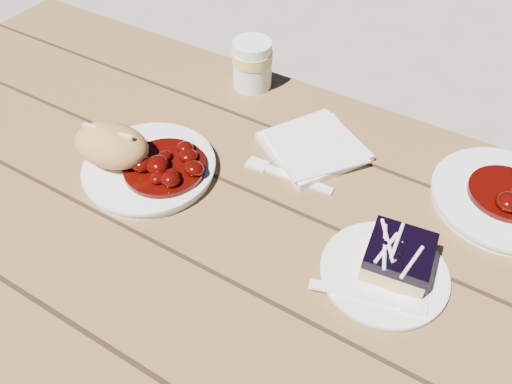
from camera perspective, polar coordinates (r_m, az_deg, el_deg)
The scene contains 12 objects.
picnic_table at distance 0.85m, azimuth 8.68°, elevation -16.12°, with size 2.00×1.55×0.75m.
main_plate at distance 0.85m, azimuth -12.05°, elevation 2.67°, with size 0.21×0.21×0.02m, color white.
goulash_stew at distance 0.82m, azimuth -10.53°, elevation 3.60°, with size 0.14×0.14×0.04m, color #3E0502, non-canonical shape.
bread_roll at distance 0.85m, azimuth -16.19°, elevation 5.16°, with size 0.13×0.09×0.07m, color tan.
dessert_plate at distance 0.72m, azimuth 14.39°, elevation -8.99°, with size 0.17×0.17×0.01m, color white.
blueberry_cake at distance 0.71m, azimuth 15.99°, elevation -7.10°, with size 0.10×0.10×0.05m.
fork_dessert at distance 0.69m, azimuth 11.31°, elevation -11.30°, with size 0.03×0.16×0.01m, color white, non-canonical shape.
napkin_stack at distance 0.88m, azimuth 6.59°, elevation 5.13°, with size 0.15×0.15×0.01m, color white.
fork_table at distance 0.83m, azimuth 4.74°, elevation 1.52°, with size 0.03×0.16×0.01m, color white, non-canonical shape.
second_plate at distance 0.88m, azimuth 26.48°, elevation -0.74°, with size 0.22×0.22×0.02m, color white.
second_stew at distance 0.86m, azimuth 27.11°, elevation 0.58°, with size 0.12×0.12×0.04m, color #3E0502, non-canonical shape.
second_cup at distance 1.01m, azimuth -0.44°, elevation 14.39°, with size 0.08×0.08×0.10m, color white.
Camera 1 is at (0.09, -0.39, 1.34)m, focal length 35.00 mm.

